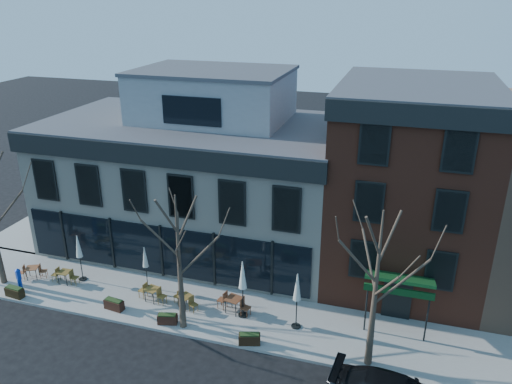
# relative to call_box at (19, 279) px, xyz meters

# --- Properties ---
(ground) EXTENTS (120.00, 120.00, 0.00)m
(ground) POSITION_rel_call_box_xyz_m (6.89, 3.69, -0.92)
(ground) COLOR black
(ground) RESTS_ON ground
(sidewalk_front) EXTENTS (33.50, 4.70, 0.15)m
(sidewalk_front) POSITION_rel_call_box_xyz_m (10.14, 1.54, -0.85)
(sidewalk_front) COLOR gray
(sidewalk_front) RESTS_ON ground
(sidewalk_side) EXTENTS (4.50, 12.00, 0.15)m
(sidewalk_side) POSITION_rel_call_box_xyz_m (-4.36, 9.69, -0.85)
(sidewalk_side) COLOR gray
(sidewalk_side) RESTS_ON ground
(corner_building) EXTENTS (18.39, 10.39, 11.10)m
(corner_building) POSITION_rel_call_box_xyz_m (6.96, 8.76, 3.80)
(corner_building) COLOR beige
(corner_building) RESTS_ON ground
(red_brick_building) EXTENTS (8.20, 11.78, 11.18)m
(red_brick_building) POSITION_rel_call_box_xyz_m (19.89, 8.67, 4.71)
(red_brick_building) COLOR brown
(red_brick_building) RESTS_ON ground
(tree_mid) EXTENTS (3.50, 3.55, 7.04)m
(tree_mid) POSITION_rel_call_box_xyz_m (9.90, -0.21, 2.87)
(tree_mid) COLOR #382B21
(tree_mid) RESTS_ON sidewalk_front
(tree_right) EXTENTS (3.72, 3.77, 7.48)m
(tree_right) POSITION_rel_call_box_xyz_m (18.90, -0.21, 3.10)
(tree_right) COLOR #382B21
(tree_right) RESTS_ON sidewalk_front
(call_box) EXTENTS (0.31, 0.29, 1.46)m
(call_box) POSITION_rel_call_box_xyz_m (0.00, 0.00, 0.00)
(call_box) COLOR #0C2F9F
(call_box) RESTS_ON sidewalk_front
(cafe_set_0) EXTENTS (1.63, 1.05, 0.85)m
(cafe_set_0) POSITION_rel_call_box_xyz_m (-0.31, 1.35, -0.33)
(cafe_set_0) COLOR brown
(cafe_set_0) RESTS_ON sidewalk_front
(cafe_set_1) EXTENTS (1.66, 0.68, 0.88)m
(cafe_set_1) POSITION_rel_call_box_xyz_m (1.79, 1.49, -0.32)
(cafe_set_1) COLOR brown
(cafe_set_1) RESTS_ON sidewalk_front
(cafe_set_2) EXTENTS (1.77, 0.81, 0.91)m
(cafe_set_2) POSITION_rel_call_box_xyz_m (7.38, 1.35, -0.30)
(cafe_set_2) COLOR brown
(cafe_set_2) RESTS_ON sidewalk_front
(cafe_set_3) EXTENTS (1.65, 1.04, 0.86)m
(cafe_set_3) POSITION_rel_call_box_xyz_m (9.34, 1.30, -0.33)
(cafe_set_3) COLOR brown
(cafe_set_3) RESTS_ON sidewalk_front
(cafe_set_4) EXTENTS (1.97, 0.92, 1.01)m
(cafe_set_4) POSITION_rel_call_box_xyz_m (11.89, 1.65, -0.25)
(cafe_set_4) COLOR brown
(cafe_set_4) RESTS_ON sidewalk_front
(umbrella_0) EXTENTS (0.45, 0.45, 2.82)m
(umbrella_0) POSITION_rel_call_box_xyz_m (2.52, 2.06, 1.22)
(umbrella_0) COLOR black
(umbrella_0) RESTS_ON sidewalk_front
(umbrella_2) EXTENTS (0.41, 0.41, 2.56)m
(umbrella_2) POSITION_rel_call_box_xyz_m (6.50, 2.40, 1.03)
(umbrella_2) COLOR black
(umbrella_2) RESTS_ON sidewalk_front
(umbrella_3) EXTENTS (0.50, 0.50, 3.15)m
(umbrella_3) POSITION_rel_call_box_xyz_m (12.44, 1.49, 1.45)
(umbrella_3) COLOR black
(umbrella_3) RESTS_ON sidewalk_front
(umbrella_4) EXTENTS (0.48, 0.48, 3.02)m
(umbrella_4) POSITION_rel_call_box_xyz_m (15.24, 1.38, 1.36)
(umbrella_4) COLOR black
(umbrella_4) RESTS_ON sidewalk_front
(planter_0) EXTENTS (1.08, 0.52, 0.59)m
(planter_0) POSITION_rel_call_box_xyz_m (0.04, -0.51, -0.48)
(planter_0) COLOR black
(planter_0) RESTS_ON sidewalk_front
(planter_1) EXTENTS (1.09, 0.54, 0.58)m
(planter_1) POSITION_rel_call_box_xyz_m (5.84, 0.05, -0.48)
(planter_1) COLOR black
(planter_1) RESTS_ON sidewalk_front
(planter_2) EXTENTS (1.04, 0.62, 0.54)m
(planter_2) POSITION_rel_call_box_xyz_m (9.04, -0.23, -0.50)
(planter_2) COLOR #331911
(planter_2) RESTS_ON sidewalk_front
(planter_3) EXTENTS (1.09, 0.68, 0.57)m
(planter_3) POSITION_rel_call_box_xyz_m (13.43, -0.51, -0.49)
(planter_3) COLOR black
(planter_3) RESTS_ON sidewalk_front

